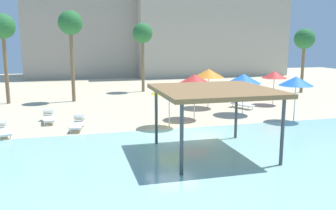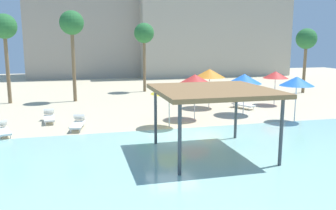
# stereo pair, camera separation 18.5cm
# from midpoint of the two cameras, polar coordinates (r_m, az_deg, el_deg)

# --- Properties ---
(ground_plane) EXTENTS (80.00, 80.00, 0.00)m
(ground_plane) POSITION_cam_midpoint_polar(r_m,az_deg,el_deg) (18.10, 0.98, -5.19)
(ground_plane) COLOR beige
(lagoon_water) EXTENTS (44.00, 13.50, 0.04)m
(lagoon_water) POSITION_cam_midpoint_polar(r_m,az_deg,el_deg) (13.35, 6.99, -10.92)
(lagoon_water) COLOR #99D1C6
(lagoon_water) RESTS_ON ground
(shade_pavilion) EXTENTS (4.78, 4.78, 2.88)m
(shade_pavilion) POSITION_cam_midpoint_polar(r_m,az_deg,el_deg) (14.93, 7.65, 2.07)
(shade_pavilion) COLOR #42474C
(shade_pavilion) RESTS_ON ground
(beach_umbrella_orange_0) EXTENTS (2.25, 2.25, 2.85)m
(beach_umbrella_orange_0) POSITION_cam_midpoint_polar(r_m,az_deg,el_deg) (25.83, 6.94, 5.12)
(beach_umbrella_orange_0) COLOR silver
(beach_umbrella_orange_0) RESTS_ON ground
(beach_umbrella_yellow_1) EXTENTS (2.09, 2.09, 2.50)m
(beach_umbrella_yellow_1) POSITION_cam_midpoint_polar(r_m,az_deg,el_deg) (19.65, 0.47, 2.63)
(beach_umbrella_yellow_1) COLOR silver
(beach_umbrella_yellow_1) RESTS_ON ground
(beach_umbrella_red_2) EXTENTS (2.11, 2.11, 2.81)m
(beach_umbrella_red_2) POSITION_cam_midpoint_polar(r_m,az_deg,el_deg) (21.91, 4.63, 4.20)
(beach_umbrella_red_2) COLOR silver
(beach_umbrella_red_2) RESTS_ON ground
(beach_umbrella_blue_3) EXTENTS (2.28, 2.28, 2.71)m
(beach_umbrella_blue_3) POSITION_cam_midpoint_polar(r_m,az_deg,el_deg) (23.80, 12.46, 4.17)
(beach_umbrella_blue_3) COLOR silver
(beach_umbrella_blue_3) RESTS_ON ground
(beach_umbrella_blue_4) EXTENTS (2.02, 2.02, 2.76)m
(beach_umbrella_blue_4) POSITION_cam_midpoint_polar(r_m,az_deg,el_deg) (22.46, 20.33, 3.63)
(beach_umbrella_blue_4) COLOR silver
(beach_umbrella_blue_4) RESTS_ON ground
(beach_umbrella_red_5) EXTENTS (1.91, 1.91, 2.57)m
(beach_umbrella_red_5) POSITION_cam_midpoint_polar(r_m,az_deg,el_deg) (28.14, 17.19, 4.68)
(beach_umbrella_red_5) COLOR silver
(beach_umbrella_red_5) RESTS_ON ground
(lounge_chair_1) EXTENTS (1.15, 1.99, 0.74)m
(lounge_chair_1) POSITION_cam_midpoint_polar(r_m,az_deg,el_deg) (20.14, -24.96, -3.60)
(lounge_chair_1) COLOR white
(lounge_chair_1) RESTS_ON ground
(lounge_chair_2) EXTENTS (1.30, 1.98, 0.74)m
(lounge_chair_2) POSITION_cam_midpoint_polar(r_m,az_deg,el_deg) (26.31, 12.03, 0.22)
(lounge_chair_2) COLOR white
(lounge_chair_2) RESTS_ON ground
(lounge_chair_3) EXTENTS (0.75, 1.94, 0.74)m
(lounge_chair_3) POSITION_cam_midpoint_polar(r_m,az_deg,el_deg) (22.49, -18.44, -1.79)
(lounge_chair_3) COLOR white
(lounge_chair_3) RESTS_ON ground
(lounge_chair_5) EXTENTS (0.90, 1.97, 0.74)m
(lounge_chair_5) POSITION_cam_midpoint_polar(r_m,az_deg,el_deg) (20.28, -14.10, -2.85)
(lounge_chair_5) COLOR white
(lounge_chair_5) RESTS_ON ground
(palm_tree_0) EXTENTS (1.90, 1.90, 6.00)m
(palm_tree_0) POSITION_cam_midpoint_polar(r_m,az_deg,el_deg) (35.56, 21.61, 9.72)
(palm_tree_0) COLOR brown
(palm_tree_0) RESTS_ON ground
(palm_tree_1) EXTENTS (1.90, 1.90, 6.90)m
(palm_tree_1) POSITION_cam_midpoint_polar(r_m,az_deg,el_deg) (30.10, -24.79, 11.13)
(palm_tree_1) COLOR brown
(palm_tree_1) RESTS_ON ground
(palm_tree_2) EXTENTS (1.90, 1.90, 6.54)m
(palm_tree_2) POSITION_cam_midpoint_polar(r_m,az_deg,el_deg) (34.08, -3.74, 11.26)
(palm_tree_2) COLOR brown
(palm_tree_2) RESTS_ON ground
(palm_tree_3) EXTENTS (1.90, 1.90, 7.21)m
(palm_tree_3) POSITION_cam_midpoint_polar(r_m,az_deg,el_deg) (29.36, -15.13, 12.33)
(palm_tree_3) COLOR brown
(palm_tree_3) RESTS_ON ground
(hotel_block_0) EXTENTS (20.91, 9.50, 16.02)m
(hotel_block_0) POSITION_cam_midpoint_polar(r_m,az_deg,el_deg) (51.56, -9.90, 13.69)
(hotel_block_0) COLOR #9E9384
(hotel_block_0) RESTS_ON ground
(hotel_block_1) EXTENTS (21.16, 11.01, 14.33)m
(hotel_block_1) POSITION_cam_midpoint_polar(r_m,az_deg,el_deg) (53.35, 6.45, 12.74)
(hotel_block_1) COLOR #B2A893
(hotel_block_1) RESTS_ON ground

